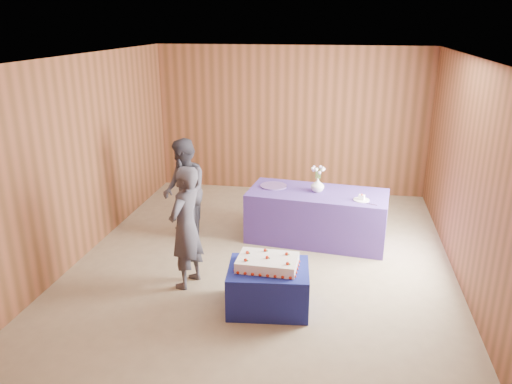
% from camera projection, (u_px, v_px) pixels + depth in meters
% --- Properties ---
extents(ground, '(6.00, 6.00, 0.00)m').
position_uv_depth(ground, '(265.00, 258.00, 6.89)').
color(ground, gray).
rests_on(ground, ground).
extents(room_shell, '(5.04, 6.04, 2.72)m').
position_uv_depth(room_shell, '(266.00, 130.00, 6.29)').
color(room_shell, brown).
rests_on(room_shell, ground).
extents(cake_table, '(0.97, 0.79, 0.50)m').
position_uv_depth(cake_table, '(268.00, 287.00, 5.65)').
color(cake_table, navy).
rests_on(cake_table, ground).
extents(serving_table, '(2.08, 1.11, 0.75)m').
position_uv_depth(serving_table, '(317.00, 216.00, 7.37)').
color(serving_table, '#452D7E').
rests_on(serving_table, ground).
extents(sheet_cake, '(0.71, 0.49, 0.16)m').
position_uv_depth(sheet_cake, '(267.00, 262.00, 5.56)').
color(sheet_cake, white).
rests_on(sheet_cake, cake_table).
extents(vase, '(0.25, 0.25, 0.20)m').
position_uv_depth(vase, '(318.00, 185.00, 7.23)').
color(vase, silver).
rests_on(vase, serving_table).
extents(flower_spray, '(0.21, 0.20, 0.16)m').
position_uv_depth(flower_spray, '(318.00, 170.00, 7.15)').
color(flower_spray, '#316E2C').
rests_on(flower_spray, vase).
extents(platter, '(0.54, 0.54, 0.02)m').
position_uv_depth(platter, '(274.00, 186.00, 7.48)').
color(platter, '#5E458A').
rests_on(platter, serving_table).
extents(plate, '(0.24, 0.24, 0.01)m').
position_uv_depth(plate, '(361.00, 200.00, 6.91)').
color(plate, white).
rests_on(plate, serving_table).
extents(cake_slice, '(0.09, 0.09, 0.09)m').
position_uv_depth(cake_slice, '(362.00, 197.00, 6.90)').
color(cake_slice, white).
rests_on(cake_slice, plate).
extents(knife, '(0.24, 0.14, 0.00)m').
position_uv_depth(knife, '(368.00, 204.00, 6.79)').
color(knife, silver).
rests_on(knife, serving_table).
extents(guest_left, '(0.50, 0.63, 1.53)m').
position_uv_depth(guest_left, '(186.00, 227.00, 5.98)').
color(guest_left, '#37353F').
rests_on(guest_left, ground).
extents(guest_right, '(0.89, 0.94, 1.52)m').
position_uv_depth(guest_right, '(184.00, 191.00, 7.26)').
color(guest_right, '#31303A').
rests_on(guest_right, ground).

